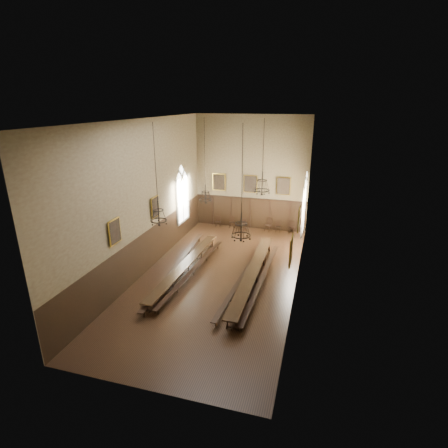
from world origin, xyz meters
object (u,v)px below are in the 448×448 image
at_px(bench_left_inner, 193,272).
at_px(chandelier_back_left, 205,194).
at_px(table_right, 253,276).
at_px(chandelier_back_right, 262,186).
at_px(chair_6, 278,229).
at_px(bench_right_inner, 243,278).
at_px(chair_3, 244,226).
at_px(chair_7, 292,230).
at_px(bench_left_outer, 177,267).
at_px(chandelier_front_left, 159,214).
at_px(bench_right_outer, 262,280).
at_px(chandelier_front_right, 241,229).
at_px(chair_5, 268,227).
at_px(table_left, 186,269).
at_px(chair_1, 218,223).
at_px(chair_2, 232,224).

distance_m(bench_left_inner, chandelier_back_left, 5.09).
height_order(table_right, chandelier_back_right, chandelier_back_right).
bearing_deg(chair_6, bench_right_inner, -100.09).
height_order(chair_3, chair_7, chair_7).
distance_m(bench_left_outer, chandelier_front_left, 5.16).
xyz_separation_m(bench_right_outer, chandelier_front_right, (-0.73, -2.30, 3.86)).
relative_size(table_right, chandelier_back_left, 1.95).
xyz_separation_m(chair_5, chandelier_front_left, (-3.83, -11.38, 4.28)).
bearing_deg(bench_left_inner, bench_left_outer, 167.48).
xyz_separation_m(table_left, chandelier_front_left, (-0.23, -2.58, 4.23)).
bearing_deg(chandelier_front_left, chandelier_back_left, 85.05).
height_order(table_left, chandelier_front_right, chandelier_front_right).
relative_size(table_left, chair_1, 10.60).
xyz_separation_m(bench_left_outer, chair_7, (6.11, 8.58, -0.03)).
distance_m(bench_right_inner, chandelier_front_left, 6.28).
height_order(chair_2, chair_3, chair_2).
bearing_deg(chair_5, chandelier_front_left, -88.89).
distance_m(bench_left_outer, bench_right_inner, 4.17).
bearing_deg(chair_5, bench_right_outer, -63.58).
bearing_deg(chair_1, chandelier_back_left, -89.17).
xyz_separation_m(chair_5, chandelier_front_right, (0.30, -11.10, 3.82)).
xyz_separation_m(chandelier_back_right, chandelier_front_right, (-0.12, -4.85, -1.02)).
relative_size(table_left, chair_2, 10.00).
bearing_deg(chair_7, chair_1, 179.45).
distance_m(chair_2, chair_6, 3.82).
relative_size(bench_right_inner, chandelier_back_left, 1.82).
distance_m(table_left, chandelier_back_right, 6.75).
relative_size(bench_left_outer, chair_6, 12.09).
bearing_deg(bench_left_outer, bench_left_inner, -12.52).
distance_m(table_right, chandelier_front_right, 4.48).
bearing_deg(bench_right_inner, chair_6, 84.41).
bearing_deg(chair_5, table_left, -92.53).
bearing_deg(bench_left_outer, chair_1, 89.57).
bearing_deg(chandelier_front_right, bench_left_inner, 145.96).
height_order(table_right, bench_left_inner, table_right).
distance_m(chair_2, chair_7, 4.90).
height_order(bench_right_outer, chair_5, chair_5).
height_order(chair_5, chandelier_front_right, chandelier_front_right).
bearing_deg(chair_3, table_right, -76.86).
relative_size(chandelier_back_right, chandelier_front_left, 0.88).
height_order(table_right, chair_1, chair_1).
distance_m(chair_6, chandelier_back_right, 7.98).
xyz_separation_m(table_left, chair_7, (5.47, 8.82, -0.09)).
relative_size(table_left, chair_6, 10.66).
distance_m(bench_left_outer, chair_3, 8.79).
bearing_deg(bench_left_outer, chair_5, 63.64).
bearing_deg(table_right, bench_left_outer, 178.97).
height_order(table_right, chair_2, chair_2).
height_order(bench_left_outer, chandelier_front_left, chandelier_front_left).
bearing_deg(chair_5, chair_3, -158.71).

